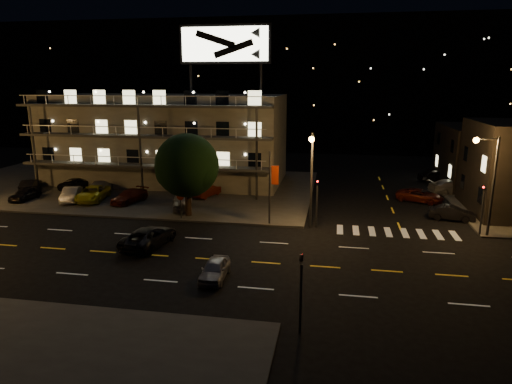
% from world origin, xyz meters
% --- Properties ---
extents(ground, '(140.00, 140.00, 0.00)m').
position_xyz_m(ground, '(0.00, 0.00, 0.00)').
color(ground, black).
rests_on(ground, ground).
extents(curb_nw, '(44.00, 24.00, 0.15)m').
position_xyz_m(curb_nw, '(-14.00, 20.00, 0.07)').
color(curb_nw, '#3B3B39').
rests_on(curb_nw, ground).
extents(motel, '(28.00, 13.80, 18.10)m').
position_xyz_m(motel, '(-9.94, 23.88, 5.34)').
color(motel, gray).
rests_on(motel, ground).
extents(side_bldg_back, '(14.06, 12.00, 7.00)m').
position_xyz_m(side_bldg_back, '(29.99, 28.00, 3.50)').
color(side_bldg_back, black).
rests_on(side_bldg_back, ground).
extents(hill_backdrop, '(120.00, 25.00, 24.00)m').
position_xyz_m(hill_backdrop, '(-5.94, 68.78, 11.55)').
color(hill_backdrop, black).
rests_on(hill_backdrop, ground).
extents(streetlight_nc, '(0.44, 1.92, 8.00)m').
position_xyz_m(streetlight_nc, '(8.50, 7.94, 4.96)').
color(streetlight_nc, '#2D2D30').
rests_on(streetlight_nc, ground).
extents(streetlight_ne, '(1.92, 0.44, 8.00)m').
position_xyz_m(streetlight_ne, '(22.14, 8.30, 4.96)').
color(streetlight_ne, '#2D2D30').
rests_on(streetlight_ne, ground).
extents(signal_nw, '(0.20, 0.27, 4.60)m').
position_xyz_m(signal_nw, '(9.00, 8.50, 2.57)').
color(signal_nw, '#2D2D30').
rests_on(signal_nw, ground).
extents(signal_sw, '(0.20, 0.27, 4.60)m').
position_xyz_m(signal_sw, '(9.00, -8.50, 2.57)').
color(signal_sw, '#2D2D30').
rests_on(signal_sw, ground).
extents(signal_ne, '(0.27, 0.20, 4.60)m').
position_xyz_m(signal_ne, '(22.00, 8.50, 2.57)').
color(signal_ne, '#2D2D30').
rests_on(signal_ne, ground).
extents(banner_north, '(0.83, 0.16, 6.40)m').
position_xyz_m(banner_north, '(5.09, 8.40, 3.43)').
color(banner_north, '#2D2D30').
rests_on(banner_north, ground).
extents(stop_sign, '(0.91, 0.11, 2.61)m').
position_xyz_m(stop_sign, '(-3.00, 8.57, 1.71)').
color(stop_sign, '#2D2D30').
rests_on(stop_sign, ground).
extents(tree, '(5.95, 5.73, 7.49)m').
position_xyz_m(tree, '(-2.68, 9.55, 4.60)').
color(tree, black).
rests_on(tree, curb_nw).
extents(lot_car_0, '(1.62, 3.80, 1.28)m').
position_xyz_m(lot_car_0, '(-21.01, 12.01, 0.79)').
color(lot_car_0, black).
rests_on(lot_car_0, curb_nw).
extents(lot_car_1, '(2.78, 4.48, 1.39)m').
position_xyz_m(lot_car_1, '(-16.05, 12.38, 0.85)').
color(lot_car_1, '#97969B').
rests_on(lot_car_1, curb_nw).
extents(lot_car_2, '(3.22, 5.51, 1.44)m').
position_xyz_m(lot_car_2, '(-13.99, 12.98, 0.87)').
color(lot_car_2, yellow).
rests_on(lot_car_2, curb_nw).
extents(lot_car_3, '(2.93, 4.72, 1.28)m').
position_xyz_m(lot_car_3, '(-9.95, 12.91, 0.79)').
color(lot_car_3, '#52160B').
rests_on(lot_car_3, curb_nw).
extents(lot_car_4, '(2.99, 4.73, 1.50)m').
position_xyz_m(lot_car_4, '(-3.95, 11.78, 0.90)').
color(lot_car_4, '#97969B').
rests_on(lot_car_4, curb_nw).
extents(lot_car_5, '(2.72, 4.28, 1.33)m').
position_xyz_m(lot_car_5, '(-23.00, 15.65, 0.82)').
color(lot_car_5, black).
rests_on(lot_car_5, curb_nw).
extents(lot_car_6, '(2.65, 4.80, 1.27)m').
position_xyz_m(lot_car_6, '(-18.41, 17.50, 0.79)').
color(lot_car_6, black).
rests_on(lot_car_6, curb_nw).
extents(lot_car_7, '(3.61, 5.57, 1.50)m').
position_xyz_m(lot_car_7, '(-14.60, 15.58, 0.90)').
color(lot_car_7, '#97969B').
rests_on(lot_car_7, curb_nw).
extents(lot_car_8, '(2.52, 4.18, 1.33)m').
position_xyz_m(lot_car_8, '(-5.53, 17.50, 0.82)').
color(lot_car_8, black).
rests_on(lot_car_8, curb_nw).
extents(lot_car_9, '(2.65, 4.23, 1.32)m').
position_xyz_m(lot_car_9, '(-2.93, 16.63, 0.81)').
color(lot_car_9, '#52160B').
rests_on(lot_car_9, curb_nw).
extents(side_car_0, '(4.10, 2.10, 1.29)m').
position_xyz_m(side_car_0, '(20.80, 12.70, 0.64)').
color(side_car_0, black).
rests_on(side_car_0, ground).
extents(side_car_1, '(5.10, 3.79, 1.29)m').
position_xyz_m(side_car_1, '(19.09, 18.88, 0.64)').
color(side_car_1, '#52160B').
rests_on(side_car_1, ground).
extents(side_car_2, '(5.66, 3.51, 1.53)m').
position_xyz_m(side_car_2, '(23.26, 23.12, 0.77)').
color(side_car_2, '#97969B').
rests_on(side_car_2, ground).
extents(side_car_3, '(4.69, 2.87, 1.49)m').
position_xyz_m(side_car_3, '(22.71, 29.22, 0.75)').
color(side_car_3, black).
rests_on(side_car_3, ground).
extents(road_car_east, '(1.54, 3.67, 1.24)m').
position_xyz_m(road_car_east, '(3.23, -3.04, 0.62)').
color(road_car_east, '#97969B').
rests_on(road_car_east, ground).
extents(road_car_west, '(3.16, 5.59, 1.47)m').
position_xyz_m(road_car_west, '(-3.14, 1.75, 0.74)').
color(road_car_west, black).
rests_on(road_car_west, ground).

